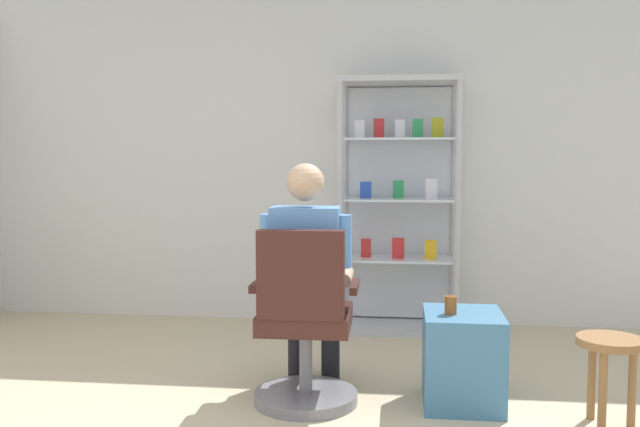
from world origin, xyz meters
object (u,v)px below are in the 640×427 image
seated_shopkeeper (308,269)px  wooden_stool (610,356)px  display_cabinet_main (399,203)px  tea_glass (451,305)px  office_chair (305,334)px  storage_crate (463,359)px

seated_shopkeeper → wooden_stool: 1.59m
display_cabinet_main → seated_shopkeeper: 1.65m
tea_glass → wooden_stool: size_ratio=0.22×
display_cabinet_main → wooden_stool: display_cabinet_main is taller
display_cabinet_main → seated_shopkeeper: display_cabinet_main is taller
display_cabinet_main → office_chair: display_cabinet_main is taller
seated_shopkeeper → storage_crate: (0.84, -0.03, -0.46)m
storage_crate → tea_glass: (-0.07, -0.04, 0.30)m
wooden_stool → display_cabinet_main: bearing=119.6°
storage_crate → tea_glass: bearing=-150.4°
display_cabinet_main → wooden_stool: size_ratio=4.25×
storage_crate → wooden_stool: storage_crate is taller
office_chair → seated_shopkeeper: size_ratio=0.74×
display_cabinet_main → seated_shopkeeper: size_ratio=1.47×
display_cabinet_main → storage_crate: 1.78m
display_cabinet_main → tea_glass: 1.71m
storage_crate → tea_glass: size_ratio=5.13×
wooden_stool → storage_crate: bearing=161.2°
display_cabinet_main → tea_glass: bearing=-80.2°
wooden_stool → office_chair: bearing=176.2°
tea_glass → wooden_stool: bearing=-14.4°
wooden_stool → tea_glass: bearing=165.6°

